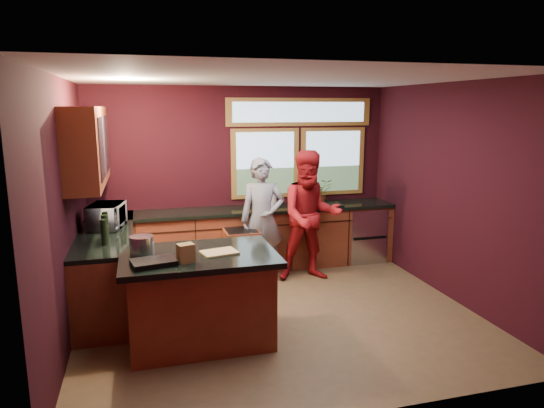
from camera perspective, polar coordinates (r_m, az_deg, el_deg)
name	(u,v)px	position (r m, az deg, el deg)	size (l,w,h in m)	color
floor	(279,314)	(5.86, 0.80, -12.79)	(4.50, 4.50, 0.00)	brown
room_shell	(221,160)	(5.56, -6.02, 5.13)	(4.52, 4.02, 2.71)	black
back_counter	(261,238)	(7.30, -1.36, -4.00)	(4.50, 0.64, 0.93)	maroon
left_counter	(107,268)	(6.31, -18.87, -7.09)	(0.64, 2.30, 0.93)	maroon
island	(200,297)	(5.12, -8.45, -10.78)	(1.55, 1.05, 0.95)	maroon
person_grey	(262,219)	(6.76, -1.15, -1.81)	(0.62, 0.41, 1.71)	slate
person_red	(310,216)	(6.74, 4.54, -1.42)	(0.89, 0.69, 1.82)	maroon
microwave	(107,216)	(6.28, -18.89, -1.36)	(0.54, 0.37, 0.30)	#999999
potted_plant	(320,191)	(7.48, 5.70, 1.50)	(0.35, 0.30, 0.39)	#999999
paper_towel	(272,198)	(7.21, 0.03, 0.75)	(0.12, 0.12, 0.28)	white
cutting_board	(219,252)	(4.93, -6.23, -5.68)	(0.35, 0.25, 0.02)	tan
stock_pot	(142,245)	(5.05, -15.07, -4.66)	(0.24, 0.24, 0.18)	#B0B0B5
paper_bag	(186,253)	(4.68, -10.11, -5.71)	(0.15, 0.12, 0.18)	brown
black_tray	(154,262)	(4.69, -13.76, -6.68)	(0.40, 0.28, 0.05)	black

